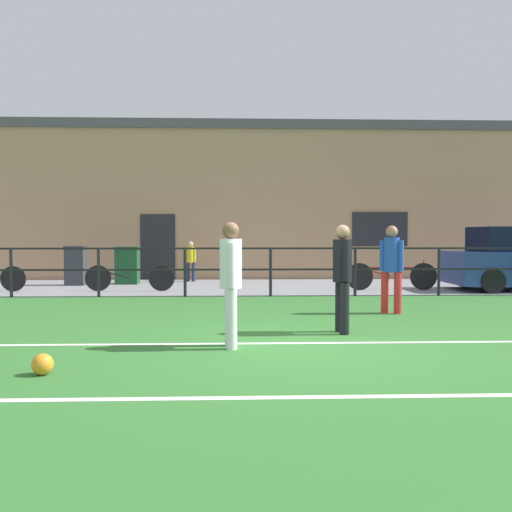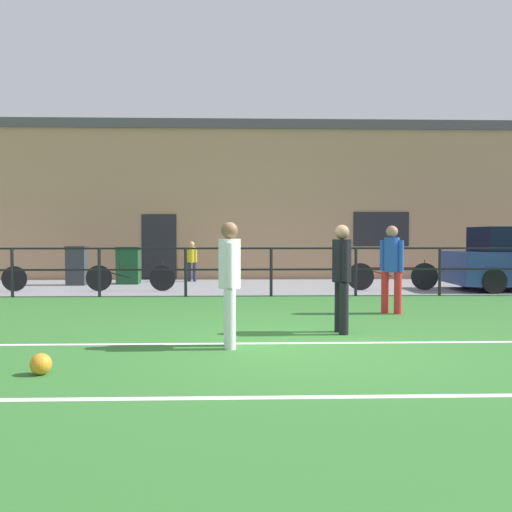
{
  "view_description": "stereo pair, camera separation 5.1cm",
  "coord_description": "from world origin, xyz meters",
  "px_view_note": "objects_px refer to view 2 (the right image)",
  "views": [
    {
      "loc": [
        -0.84,
        -7.44,
        1.45
      ],
      "look_at": [
        -0.45,
        3.2,
        1.05
      ],
      "focal_mm": 40.4,
      "sensor_mm": 36.0,
      "label": 1
    },
    {
      "loc": [
        -0.79,
        -7.45,
        1.45
      ],
      "look_at": [
        -0.45,
        3.2,
        1.05
      ],
      "focal_mm": 40.4,
      "sensor_mm": 36.0,
      "label": 2
    }
  ],
  "objects_px": {
    "player_winger": "(392,264)",
    "soccer_ball_match": "(41,364)",
    "spectator_child": "(192,259)",
    "bicycle_parked_3": "(131,278)",
    "player_striker": "(230,276)",
    "player_goalkeeper": "(342,272)",
    "trash_bin_0": "(128,265)",
    "trash_bin_1": "(77,265)",
    "bicycle_parked_2": "(392,276)"
  },
  "relations": [
    {
      "from": "bicycle_parked_3",
      "to": "trash_bin_0",
      "type": "height_order",
      "value": "trash_bin_0"
    },
    {
      "from": "player_striker",
      "to": "trash_bin_1",
      "type": "bearing_deg",
      "value": -158.41
    },
    {
      "from": "player_winger",
      "to": "spectator_child",
      "type": "height_order",
      "value": "player_winger"
    },
    {
      "from": "player_striker",
      "to": "bicycle_parked_3",
      "type": "xyz_separation_m",
      "value": [
        -2.61,
        7.3,
        -0.55
      ]
    },
    {
      "from": "bicycle_parked_3",
      "to": "trash_bin_1",
      "type": "bearing_deg",
      "value": 135.9
    },
    {
      "from": "soccer_ball_match",
      "to": "trash_bin_1",
      "type": "xyz_separation_m",
      "value": [
        -2.52,
        10.47,
        0.47
      ]
    },
    {
      "from": "player_winger",
      "to": "spectator_child",
      "type": "xyz_separation_m",
      "value": [
        -4.22,
        7.18,
        -0.2
      ]
    },
    {
      "from": "bicycle_parked_2",
      "to": "trash_bin_1",
      "type": "bearing_deg",
      "value": 168.19
    },
    {
      "from": "bicycle_parked_3",
      "to": "spectator_child",
      "type": "bearing_deg",
      "value": 66.14
    },
    {
      "from": "player_striker",
      "to": "spectator_child",
      "type": "bearing_deg",
      "value": -177.34
    },
    {
      "from": "player_goalkeeper",
      "to": "trash_bin_0",
      "type": "distance_m",
      "value": 9.66
    },
    {
      "from": "player_goalkeeper",
      "to": "trash_bin_1",
      "type": "relative_size",
      "value": 1.44
    },
    {
      "from": "soccer_ball_match",
      "to": "player_goalkeeper",
      "type": "bearing_deg",
      "value": 33.96
    },
    {
      "from": "player_striker",
      "to": "spectator_child",
      "type": "distance_m",
      "value": 10.36
    },
    {
      "from": "soccer_ball_match",
      "to": "trash_bin_1",
      "type": "relative_size",
      "value": 0.2
    },
    {
      "from": "spectator_child",
      "to": "trash_bin_0",
      "type": "relative_size",
      "value": 1.13
    },
    {
      "from": "soccer_ball_match",
      "to": "trash_bin_0",
      "type": "xyz_separation_m",
      "value": [
        -1.13,
        10.83,
        0.45
      ]
    },
    {
      "from": "bicycle_parked_2",
      "to": "trash_bin_0",
      "type": "relative_size",
      "value": 2.2
    },
    {
      "from": "player_goalkeeper",
      "to": "trash_bin_1",
      "type": "distance_m",
      "value": 10.11
    },
    {
      "from": "spectator_child",
      "to": "trash_bin_1",
      "type": "xyz_separation_m",
      "value": [
        -3.16,
        -1.19,
        -0.14
      ]
    },
    {
      "from": "player_goalkeeper",
      "to": "spectator_child",
      "type": "distance_m",
      "value": 9.71
    },
    {
      "from": "player_striker",
      "to": "trash_bin_0",
      "type": "distance_m",
      "value": 9.94
    },
    {
      "from": "trash_bin_1",
      "to": "soccer_ball_match",
      "type": "bearing_deg",
      "value": -76.46
    },
    {
      "from": "spectator_child",
      "to": "bicycle_parked_2",
      "type": "bearing_deg",
      "value": 168.04
    },
    {
      "from": "soccer_ball_match",
      "to": "trash_bin_0",
      "type": "relative_size",
      "value": 0.21
    },
    {
      "from": "player_striker",
      "to": "bicycle_parked_2",
      "type": "relative_size",
      "value": 0.68
    },
    {
      "from": "soccer_ball_match",
      "to": "bicycle_parked_3",
      "type": "xyz_separation_m",
      "value": [
        -0.68,
        8.68,
        0.25
      ]
    },
    {
      "from": "soccer_ball_match",
      "to": "bicycle_parked_3",
      "type": "bearing_deg",
      "value": 94.46
    },
    {
      "from": "bicycle_parked_3",
      "to": "player_winger",
      "type": "bearing_deg",
      "value": -37.22
    },
    {
      "from": "spectator_child",
      "to": "bicycle_parked_3",
      "type": "relative_size",
      "value": 0.54
    },
    {
      "from": "spectator_child",
      "to": "bicycle_parked_3",
      "type": "xyz_separation_m",
      "value": [
        -1.31,
        -2.97,
        -0.35
      ]
    },
    {
      "from": "spectator_child",
      "to": "bicycle_parked_3",
      "type": "distance_m",
      "value": 3.27
    },
    {
      "from": "bicycle_parked_2",
      "to": "bicycle_parked_3",
      "type": "relative_size",
      "value": 1.05
    },
    {
      "from": "player_winger",
      "to": "trash_bin_1",
      "type": "height_order",
      "value": "player_winger"
    },
    {
      "from": "player_goalkeeper",
      "to": "player_striker",
      "type": "bearing_deg",
      "value": -64.02
    },
    {
      "from": "player_striker",
      "to": "trash_bin_0",
      "type": "relative_size",
      "value": 1.5
    },
    {
      "from": "spectator_child",
      "to": "bicycle_parked_3",
      "type": "bearing_deg",
      "value": 83.09
    },
    {
      "from": "player_striker",
      "to": "bicycle_parked_3",
      "type": "bearing_deg",
      "value": -164.85
    },
    {
      "from": "player_goalkeeper",
      "to": "player_striker",
      "type": "height_order",
      "value": "player_striker"
    },
    {
      "from": "player_striker",
      "to": "player_winger",
      "type": "distance_m",
      "value": 4.26
    },
    {
      "from": "player_striker",
      "to": "trash_bin_0",
      "type": "bearing_deg",
      "value": -166.55
    },
    {
      "from": "player_winger",
      "to": "trash_bin_1",
      "type": "xyz_separation_m",
      "value": [
        -7.38,
        5.99,
        -0.34
      ]
    },
    {
      "from": "player_winger",
      "to": "soccer_ball_match",
      "type": "bearing_deg",
      "value": -105.9
    },
    {
      "from": "trash_bin_0",
      "to": "trash_bin_1",
      "type": "relative_size",
      "value": 0.97
    },
    {
      "from": "bicycle_parked_2",
      "to": "trash_bin_1",
      "type": "height_order",
      "value": "trash_bin_1"
    },
    {
      "from": "player_goalkeeper",
      "to": "trash_bin_1",
      "type": "xyz_separation_m",
      "value": [
        -6.08,
        8.07,
        -0.33
      ]
    },
    {
      "from": "soccer_ball_match",
      "to": "bicycle_parked_2",
      "type": "xyz_separation_m",
      "value": [
        6.02,
        8.68,
        0.27
      ]
    },
    {
      "from": "bicycle_parked_2",
      "to": "soccer_ball_match",
      "type": "bearing_deg",
      "value": -124.74
    },
    {
      "from": "trash_bin_0",
      "to": "bicycle_parked_2",
      "type": "bearing_deg",
      "value": -16.74
    },
    {
      "from": "player_striker",
      "to": "trash_bin_0",
      "type": "xyz_separation_m",
      "value": [
        -3.07,
        9.45,
        -0.35
      ]
    }
  ]
}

